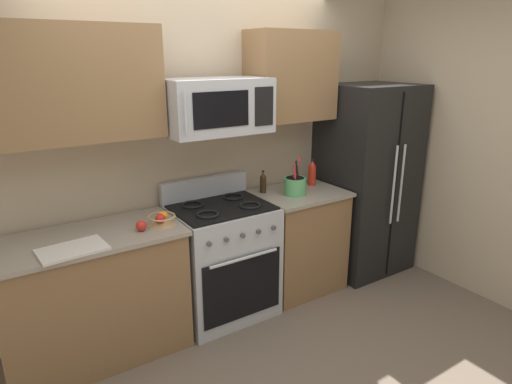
% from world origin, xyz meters
% --- Properties ---
extents(ground_plane, '(16.00, 16.00, 0.00)m').
position_xyz_m(ground_plane, '(0.00, 0.00, 0.00)').
color(ground_plane, '#6B5B4C').
extents(wall_back, '(8.00, 0.10, 2.60)m').
position_xyz_m(wall_back, '(0.00, 0.99, 1.30)').
color(wall_back, tan).
rests_on(wall_back, ground).
extents(counter_left, '(1.23, 0.62, 0.91)m').
position_xyz_m(counter_left, '(-1.00, 0.61, 0.46)').
color(counter_left, olive).
rests_on(counter_left, ground).
extents(range_oven, '(0.76, 0.66, 1.09)m').
position_xyz_m(range_oven, '(-0.00, 0.62, 0.47)').
color(range_oven, '#B2B5BA').
rests_on(range_oven, ground).
extents(counter_right, '(0.76, 0.62, 0.91)m').
position_xyz_m(counter_right, '(0.77, 0.61, 0.46)').
color(counter_right, olive).
rests_on(counter_right, ground).
extents(refrigerator, '(0.81, 0.73, 1.79)m').
position_xyz_m(refrigerator, '(1.57, 0.60, 0.90)').
color(refrigerator, black).
rests_on(refrigerator, ground).
extents(wall_right, '(0.10, 8.00, 2.60)m').
position_xyz_m(wall_right, '(2.08, 0.00, 1.30)').
color(wall_right, tan).
rests_on(wall_right, ground).
extents(microwave, '(0.78, 0.44, 0.40)m').
position_xyz_m(microwave, '(-0.00, 0.64, 1.69)').
color(microwave, '#B2B5BA').
extents(upper_cabinets_left, '(1.22, 0.34, 0.72)m').
position_xyz_m(upper_cabinets_left, '(-1.01, 0.77, 1.87)').
color(upper_cabinets_left, olive).
extents(upper_cabinets_right, '(0.75, 0.34, 0.72)m').
position_xyz_m(upper_cabinets_right, '(0.77, 0.77, 1.87)').
color(upper_cabinets_right, olive).
extents(utensil_crock, '(0.19, 0.19, 0.32)m').
position_xyz_m(utensil_crock, '(0.69, 0.58, 0.99)').
color(utensil_crock, '#59AD66').
rests_on(utensil_crock, counter_right).
extents(fruit_basket, '(0.19, 0.19, 0.09)m').
position_xyz_m(fruit_basket, '(-0.51, 0.53, 0.95)').
color(fruit_basket, tan).
rests_on(fruit_basket, counter_left).
extents(apple_loose, '(0.07, 0.07, 0.07)m').
position_xyz_m(apple_loose, '(-0.67, 0.50, 0.95)').
color(apple_loose, red).
rests_on(apple_loose, counter_left).
extents(cutting_board, '(0.41, 0.29, 0.02)m').
position_xyz_m(cutting_board, '(-1.13, 0.43, 0.92)').
color(cutting_board, silver).
rests_on(cutting_board, counter_left).
extents(bottle_hot_sauce, '(0.07, 0.07, 0.24)m').
position_xyz_m(bottle_hot_sauce, '(1.00, 0.72, 1.02)').
color(bottle_hot_sauce, red).
rests_on(bottle_hot_sauce, counter_right).
extents(bottle_soy, '(0.05, 0.05, 0.19)m').
position_xyz_m(bottle_soy, '(0.49, 0.77, 1.00)').
color(bottle_soy, '#382314').
rests_on(bottle_soy, counter_right).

